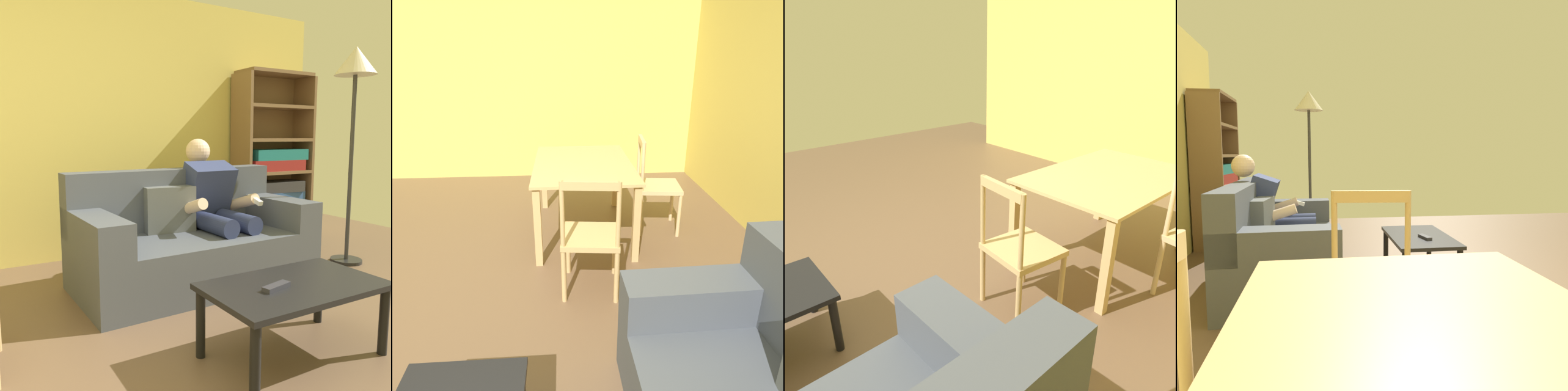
# 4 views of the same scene
# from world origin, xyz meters

# --- Properties ---
(ground_plane) EXTENTS (8.75, 8.75, 0.00)m
(ground_plane) POSITION_xyz_m (0.00, 0.00, 0.00)
(ground_plane) COLOR brown
(wall_side) EXTENTS (0.12, 5.33, 2.51)m
(wall_side) POSITION_xyz_m (-3.38, 0.00, 1.25)
(wall_side) COLOR #D2BE5D
(wall_side) RESTS_ON ground_plane
(dining_table) EXTENTS (1.37, 0.94, 0.73)m
(dining_table) POSITION_xyz_m (-1.43, 0.90, 0.63)
(dining_table) COLOR tan
(dining_table) RESTS_ON ground_plane
(dining_chair_facing_couch) EXTENTS (0.46, 0.46, 0.94)m
(dining_chair_facing_couch) POSITION_xyz_m (-0.41, 0.90, 0.45)
(dining_chair_facing_couch) COLOR tan
(dining_chair_facing_couch) RESTS_ON ground_plane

